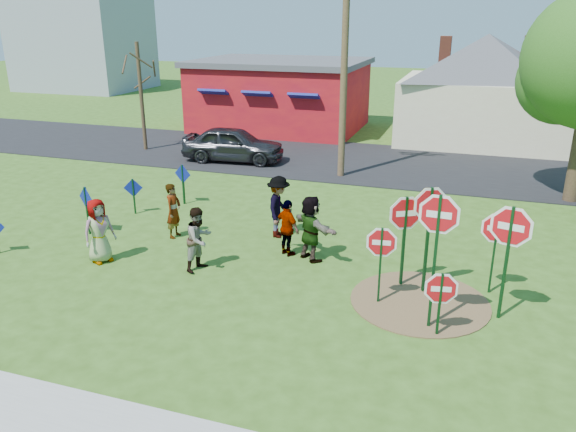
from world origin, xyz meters
name	(u,v)px	position (x,y,z in m)	size (l,w,h in m)	color
ground	(255,260)	(0.00, 0.00, 0.00)	(120.00, 120.00, 0.00)	#325017
road	(348,161)	(0.00, 11.50, 0.02)	(120.00, 7.50, 0.04)	black
dirt_patch	(419,301)	(4.50, -1.00, 0.01)	(3.20, 3.20, 0.03)	brown
red_building	(281,94)	(-5.50, 17.99, 1.97)	(9.40, 7.69, 3.90)	maroon
cream_house	(484,84)	(5.50, 18.00, 2.92)	(9.40, 9.40, 6.50)	beige
distant_building	(83,42)	(-28.00, 30.00, 4.00)	(10.00, 8.00, 8.00)	#8C939E
stop_sign_a	(381,249)	(3.58, -1.31, 1.35)	(0.93, 0.17, 1.98)	#0E3316
stop_sign_b	(430,214)	(4.52, -0.46, 2.00)	(0.98, 0.55, 2.78)	#0E3316
stop_sign_c	(438,231)	(4.80, -2.05, 2.20)	(1.12, 0.08, 3.12)	#0E3316
stop_sign_d	(496,234)	(6.03, 0.04, 1.50)	(0.98, 0.07, 2.13)	#0E3316
stop_sign_e	(441,292)	(4.99, -2.33, 0.99)	(0.91, 0.21, 1.54)	#0E3316
stop_sign_f	(510,235)	(6.23, -1.16, 1.95)	(1.16, 0.33, 2.74)	#0E3316
stop_sign_g	(405,221)	(3.96, -0.25, 1.68)	(0.99, 0.56, 2.44)	#0E3316
blue_diamond_b	(87,205)	(-5.50, 0.21, 0.93)	(0.67, 0.31, 1.50)	#0E3316
blue_diamond_c	(134,192)	(-5.22, 2.24, 0.75)	(0.59, 0.25, 1.22)	#0E3316
blue_diamond_d	(183,179)	(-4.15, 3.69, 0.89)	(0.67, 0.14, 1.43)	#0E3316
person_a	(99,231)	(-3.91, -1.38, 0.88)	(0.86, 0.56, 1.76)	#3B407D
person_b	(174,211)	(-2.92, 0.83, 0.83)	(0.60, 0.40, 1.65)	#256E59
person_c	(199,239)	(-1.15, -0.99, 0.85)	(0.83, 0.65, 1.70)	#9B4B42
person_d	(279,207)	(0.03, 1.85, 0.93)	(1.20, 0.69, 1.87)	#35353B
person_e	(288,228)	(0.72, 0.61, 0.80)	(0.94, 0.39, 1.60)	#52305B
person_f	(311,228)	(1.41, 0.52, 0.91)	(1.68, 0.54, 1.82)	#1D4F2F
suv	(233,144)	(-4.92, 9.77, 0.81)	(1.82, 4.53, 1.54)	#2E2E33
utility_pole	(344,60)	(0.25, 8.93, 4.63)	(2.15, 0.27, 8.79)	#4C3823
bare_tree_west	(140,81)	(-9.97, 10.53, 3.31)	(1.80, 1.80, 5.11)	#382819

